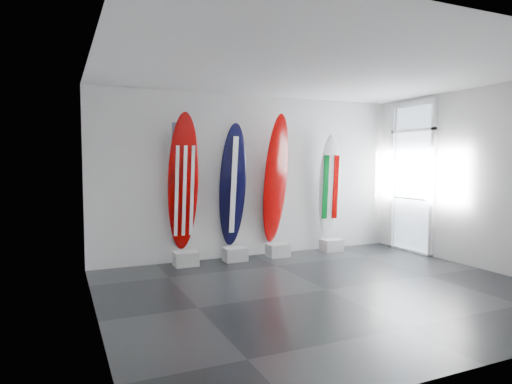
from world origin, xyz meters
name	(u,v)px	position (x,y,z in m)	size (l,w,h in m)	color
floor	(327,290)	(0.00, 0.00, 0.00)	(6.00, 6.00, 0.00)	black
ceiling	(329,70)	(0.00, 0.00, 3.00)	(6.00, 6.00, 0.00)	white
wall_back	(254,176)	(0.00, 2.50, 1.50)	(6.00, 6.00, 0.00)	white
wall_front	(492,194)	(0.00, -2.50, 1.50)	(6.00, 6.00, 0.00)	white
wall_left	(95,187)	(-3.00, 0.00, 1.50)	(5.00, 5.00, 0.00)	white
wall_right	(482,178)	(3.00, 0.00, 1.50)	(5.00, 5.00, 0.00)	white
display_block_usa	(186,259)	(-1.41, 2.18, 0.12)	(0.40, 0.30, 0.24)	silver
surfboard_usa	(183,182)	(-1.41, 2.28, 1.42)	(0.54, 0.08, 2.38)	#900302
display_block_navy	(235,254)	(-0.51, 2.18, 0.12)	(0.40, 0.30, 0.24)	silver
surfboard_navy	(233,186)	(-0.51, 2.28, 1.34)	(0.50, 0.08, 2.23)	black
display_block_swiss	(278,250)	(0.35, 2.18, 0.12)	(0.40, 0.30, 0.24)	silver
surfboard_swiss	(276,179)	(0.35, 2.28, 1.44)	(0.55, 0.08, 2.43)	#900302
display_block_italy	(332,245)	(1.54, 2.18, 0.12)	(0.40, 0.30, 0.24)	silver
surfboard_italy	(329,187)	(1.54, 2.28, 1.27)	(0.47, 0.08, 2.06)	white
wall_outlet	(120,247)	(-2.45, 2.48, 0.35)	(0.09, 0.02, 0.13)	silver
glass_door	(412,179)	(2.97, 1.55, 1.43)	(0.12, 1.16, 2.85)	white
balcony	(460,222)	(4.30, 1.55, 0.50)	(2.80, 2.20, 1.20)	slate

